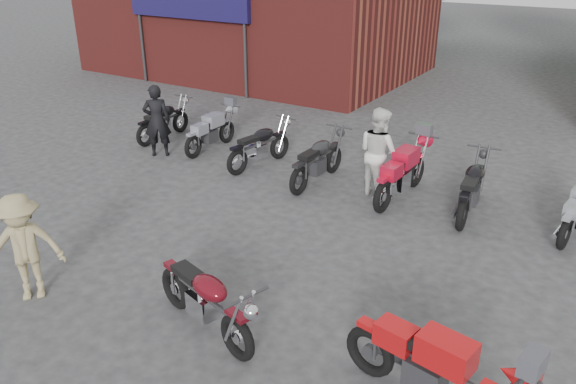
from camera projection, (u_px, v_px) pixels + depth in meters
The scene contains 14 objects.
ground at pixel (220, 320), 7.73m from camera, with size 90.00×90.00×0.00m, color #2F2F31.
brick_building at pixel (259, 18), 22.09m from camera, with size 12.00×8.00×4.00m, color maroon.
vintage_motorcycle at pixel (205, 296), 7.25m from camera, with size 1.98×0.65×1.15m, color #570A13, non-canonical shape.
sportbike at pixel (433, 365), 6.03m from camera, with size 2.09×0.69×1.21m, color red, non-canonical shape.
helmet at pixel (208, 295), 8.03m from camera, with size 0.29×0.29×0.27m, color red.
person_dark at pixel (157, 121), 13.31m from camera, with size 0.63×0.42×1.74m, color black.
person_light at pixel (378, 152), 11.18m from camera, with size 0.89×0.69×1.83m, color silver.
person_tan at pixel (24, 248), 7.91m from camera, with size 1.05×0.61×1.63m, color #988A5E.
row_bike_0 at pixel (164, 119), 14.59m from camera, with size 1.86×0.61×1.08m, color black, non-canonical shape.
row_bike_1 at pixel (211, 129), 13.81m from camera, with size 1.83×0.61×1.06m, color gray, non-canonical shape.
row_bike_2 at pixel (260, 143), 12.79m from camera, with size 1.90×0.63×1.10m, color black, non-canonical shape.
row_bike_3 at pixel (318, 157), 11.88m from camera, with size 1.99×0.66×1.15m, color black, non-canonical shape.
row_bike_4 at pixel (402, 170), 11.14m from camera, with size 2.10×0.69×1.22m, color red, non-canonical shape.
row_bike_5 at pixel (473, 185), 10.52m from camera, with size 2.03×0.67×1.18m, color black, non-canonical shape.
Camera 1 is at (4.14, -4.87, 4.77)m, focal length 35.00 mm.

